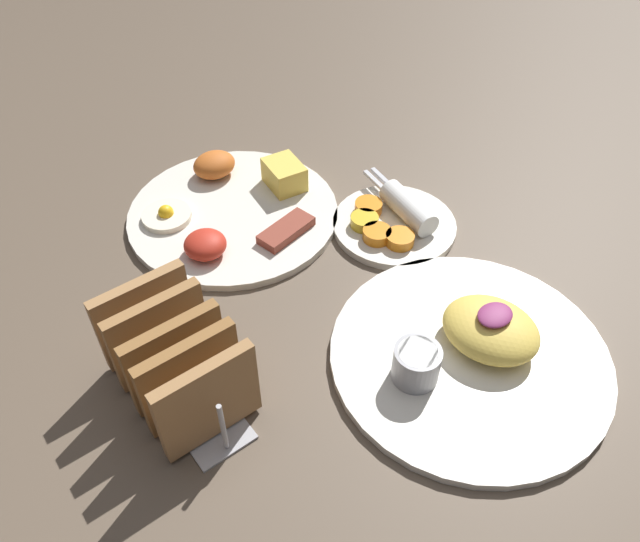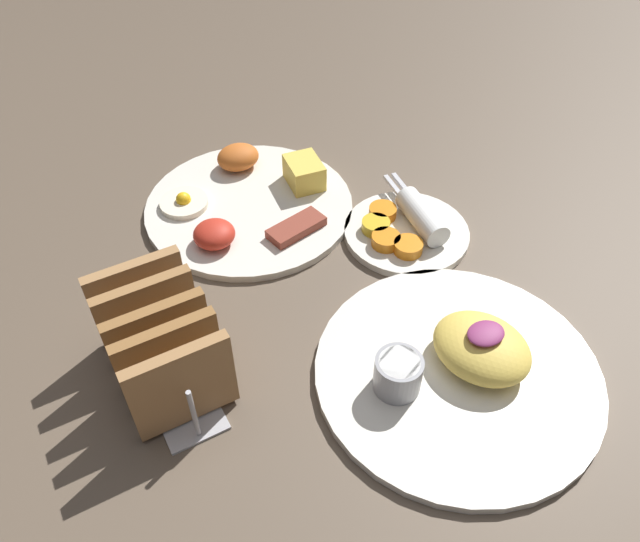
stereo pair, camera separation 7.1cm
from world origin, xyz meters
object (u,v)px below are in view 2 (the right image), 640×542
at_px(plate_breakfast, 249,201).
at_px(plate_foreground, 460,366).
at_px(plate_condiments, 406,229).
at_px(toast_rack, 161,342).

bearing_deg(plate_breakfast, plate_foreground, -78.24).
distance_m(plate_breakfast, plate_foreground, 0.36).
relative_size(plate_breakfast, plate_condiments, 1.61).
distance_m(plate_condiments, plate_foreground, 0.22).
bearing_deg(plate_breakfast, toast_rack, -132.22).
bearing_deg(plate_foreground, plate_condiments, 69.40).
bearing_deg(plate_condiments, plate_breakfast, 135.20).
distance_m(plate_foreground, toast_rack, 0.30).
xyz_separation_m(plate_breakfast, plate_foreground, (0.07, -0.36, 0.00)).
xyz_separation_m(plate_condiments, plate_foreground, (-0.08, -0.21, 0.00)).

